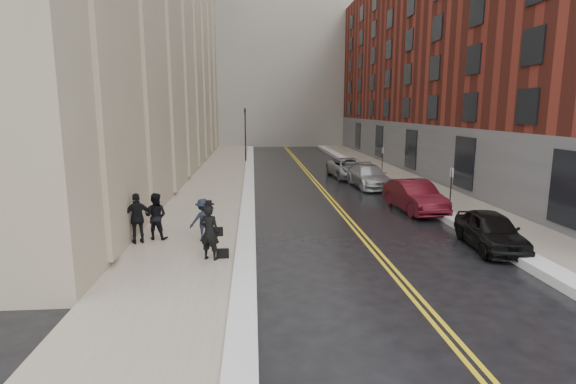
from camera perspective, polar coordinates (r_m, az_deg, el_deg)
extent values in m
plane|color=black|center=(14.34, 3.47, -10.29)|extent=(160.00, 160.00, 0.00)
cube|color=gray|center=(29.82, -9.41, 0.67)|extent=(4.00, 64.00, 0.15)
cube|color=gray|center=(31.64, 15.74, 0.98)|extent=(3.00, 64.00, 0.15)
cube|color=gold|center=(30.02, 3.79, 0.71)|extent=(0.12, 64.00, 0.01)
cube|color=gold|center=(30.06, 4.24, 0.72)|extent=(0.12, 64.00, 0.01)
cube|color=silver|center=(29.70, -4.99, 0.84)|extent=(0.70, 60.80, 0.26)
cube|color=silver|center=(31.04, 12.54, 1.08)|extent=(0.85, 60.80, 0.30)
cube|color=maroon|center=(41.32, 24.44, 15.01)|extent=(14.00, 50.00, 18.00)
cube|color=slate|center=(82.61, 7.27, 22.22)|extent=(22.00, 18.00, 44.00)
cylinder|color=black|center=(43.36, -5.43, 7.15)|extent=(0.12, 0.12, 5.20)
imported|color=black|center=(43.29, -5.48, 9.79)|extent=(0.18, 0.15, 0.90)
cylinder|color=black|center=(23.76, 19.95, 0.19)|extent=(0.06, 0.06, 2.20)
cube|color=white|center=(23.63, 20.09, 2.34)|extent=(0.02, 0.35, 0.45)
cylinder|color=black|center=(34.92, 11.88, 3.71)|extent=(0.06, 0.06, 2.20)
cube|color=white|center=(34.83, 11.94, 5.18)|extent=(0.02, 0.35, 0.45)
imported|color=black|center=(18.17, 24.34, -4.46)|extent=(2.08, 4.22, 1.38)
imported|color=#470C15|center=(23.40, 15.76, -0.52)|extent=(2.02, 4.85, 1.56)
imported|color=#A2A5AA|center=(30.04, 10.24, 1.98)|extent=(2.31, 5.13, 1.46)
imported|color=#97999F|center=(34.01, 7.71, 3.02)|extent=(2.81, 5.40, 1.45)
imported|color=black|center=(15.08, -9.92, -5.05)|extent=(0.80, 0.67, 1.87)
imported|color=black|center=(17.93, -16.46, -2.95)|extent=(1.00, 0.85, 1.80)
imported|color=black|center=(17.31, -10.70, -3.49)|extent=(1.20, 0.96, 1.62)
imported|color=black|center=(17.57, -18.55, -3.18)|extent=(1.20, 0.83, 1.89)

